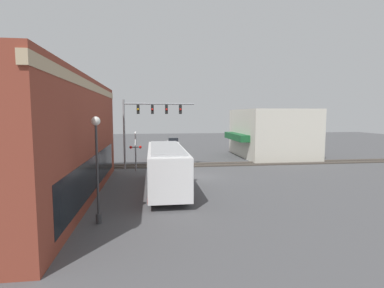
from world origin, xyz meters
The scene contains 12 objects.
ground_plane centered at (0.00, 0.00, 0.00)m, with size 120.00×120.00×0.00m, color #4C4C4F.
brick_building centered at (-5.77, 11.96, 3.86)m, with size 19.84×8.99×7.72m.
shop_building centered at (11.69, -11.59, 3.04)m, with size 11.12×9.45×6.09m.
city_bus centered at (-4.03, 2.80, 1.73)m, with size 10.51×2.59×3.13m.
traffic_signal_gantry centered at (4.41, 4.26, 5.17)m, with size 0.42×7.03×6.88m.
crossing_signal centered at (3.54, 5.37, 2.30)m, with size 1.41×1.18×3.81m.
streetlamp centered at (-10.50, 6.49, 3.17)m, with size 0.44×0.44×5.33m.
rail_track_near centered at (6.00, 0.00, 0.03)m, with size 2.60×60.00×0.15m.
parked_car_red centered at (10.43, 2.80, 0.65)m, with size 4.55×1.82×1.40m.
parked_car_black centered at (18.65, 2.80, 0.69)m, with size 4.73×1.82×1.48m.
parked_car_white centered at (26.23, 0.20, 0.68)m, with size 4.58×1.82×1.47m.
pedestrian_near_bus centered at (-2.15, 0.86, 0.94)m, with size 0.34×0.34×1.82m.
Camera 1 is at (-25.49, 3.79, 5.43)m, focal length 28.00 mm.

